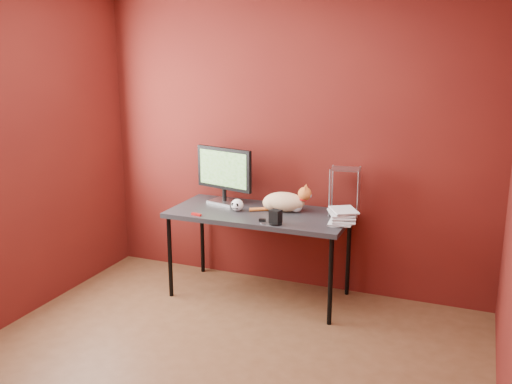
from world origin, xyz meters
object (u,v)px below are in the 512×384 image
at_px(desk, 260,218).
at_px(book_stack, 334,145).
at_px(monitor, 224,172).
at_px(skull_mug, 237,205).
at_px(speaker, 276,218).
at_px(cat, 285,202).

xyz_separation_m(desk, book_stack, (0.63, -0.06, 0.67)).
bearing_deg(monitor, book_stack, 2.02).
bearing_deg(desk, book_stack, -5.76).
xyz_separation_m(skull_mug, book_stack, (0.81, -0.02, 0.56)).
relative_size(desk, speaker, 12.91).
height_order(desk, cat, cat).
bearing_deg(desk, skull_mug, -166.39).
height_order(cat, book_stack, book_stack).
bearing_deg(speaker, monitor, 157.29).
xyz_separation_m(skull_mug, speaker, (0.43, -0.23, 0.00)).
relative_size(cat, skull_mug, 4.78).
height_order(desk, speaker, speaker).
bearing_deg(skull_mug, desk, 16.02).
bearing_deg(speaker, cat, 109.81).
bearing_deg(desk, monitor, 159.02).
relative_size(cat, speaker, 4.33).
xyz_separation_m(monitor, speaker, (0.64, -0.43, -0.22)).
relative_size(desk, cat, 2.98).
bearing_deg(skull_mug, book_stack, 1.06).
xyz_separation_m(monitor, cat, (0.58, -0.05, -0.19)).
bearing_deg(book_stack, speaker, -151.20).
relative_size(desk, skull_mug, 14.24).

